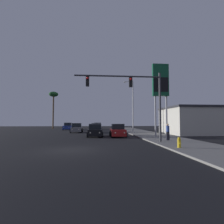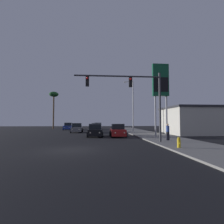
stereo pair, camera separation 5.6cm
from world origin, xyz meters
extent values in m
plane|color=black|center=(0.00, 0.00, 0.00)|extent=(120.00, 120.00, 0.00)
cube|color=gray|center=(9.50, 10.00, 0.06)|extent=(5.00, 60.00, 0.12)
cube|color=beige|center=(18.00, 13.97, 2.00)|extent=(10.00, 8.00, 4.00)
cube|color=#2D2D33|center=(18.00, 13.97, 4.15)|extent=(10.30, 8.30, 0.30)
cube|color=tan|center=(1.74, 19.48, 0.58)|extent=(1.91, 4.25, 0.80)
cube|color=black|center=(1.74, 19.63, 1.33)|extent=(1.65, 2.04, 0.70)
cylinder|color=black|center=(0.84, 18.18, 0.32)|extent=(0.24, 0.64, 0.64)
cylinder|color=black|center=(2.64, 18.18, 0.32)|extent=(0.24, 0.64, 0.64)
cylinder|color=black|center=(0.84, 20.78, 0.32)|extent=(0.24, 0.64, 0.64)
cylinder|color=black|center=(2.64, 20.78, 0.32)|extent=(0.24, 0.64, 0.64)
sphere|color=#F2EACC|center=(1.18, 17.36, 0.63)|extent=(0.18, 0.18, 0.18)
sphere|color=#F2EACC|center=(2.30, 17.36, 0.63)|extent=(0.18, 0.18, 0.18)
cube|color=maroon|center=(4.62, 10.34, 0.58)|extent=(1.93, 4.25, 0.80)
cube|color=black|center=(4.62, 10.49, 1.33)|extent=(1.66, 2.05, 0.70)
cylinder|color=black|center=(3.72, 9.03, 0.32)|extent=(0.24, 0.64, 0.64)
cylinder|color=black|center=(5.52, 9.03, 0.32)|extent=(0.24, 0.64, 0.64)
cylinder|color=black|center=(3.72, 11.64, 0.32)|extent=(0.24, 0.64, 0.64)
cylinder|color=black|center=(5.52, 11.64, 0.32)|extent=(0.24, 0.64, 0.64)
sphere|color=#F2EACC|center=(4.06, 8.22, 0.63)|extent=(0.18, 0.18, 0.18)
sphere|color=#F2EACC|center=(5.18, 8.22, 0.63)|extent=(0.18, 0.18, 0.18)
cube|color=navy|center=(-4.98, 29.60, 0.58)|extent=(1.81, 4.21, 0.80)
cube|color=black|center=(-4.98, 29.75, 1.33)|extent=(1.61, 2.00, 0.70)
cylinder|color=black|center=(-5.88, 28.30, 0.32)|extent=(0.24, 0.64, 0.64)
cylinder|color=black|center=(-4.08, 28.30, 0.32)|extent=(0.24, 0.64, 0.64)
cylinder|color=black|center=(-5.88, 30.90, 0.32)|extent=(0.24, 0.64, 0.64)
cylinder|color=black|center=(-4.08, 30.90, 0.32)|extent=(0.24, 0.64, 0.64)
sphere|color=#F2EACC|center=(-5.54, 27.48, 0.63)|extent=(0.18, 0.18, 0.18)
sphere|color=#F2EACC|center=(-4.43, 27.48, 0.63)|extent=(0.18, 0.18, 0.18)
cube|color=black|center=(1.63, 10.74, 0.58)|extent=(1.83, 4.21, 0.80)
cube|color=black|center=(1.63, 10.89, 1.33)|extent=(1.61, 2.01, 0.70)
cylinder|color=black|center=(0.73, 9.43, 0.32)|extent=(0.24, 0.64, 0.64)
cylinder|color=black|center=(2.53, 9.43, 0.32)|extent=(0.24, 0.64, 0.64)
cylinder|color=black|center=(0.73, 12.04, 0.32)|extent=(0.24, 0.64, 0.64)
cylinder|color=black|center=(2.53, 12.04, 0.32)|extent=(0.24, 0.64, 0.64)
sphere|color=#F2EACC|center=(1.07, 8.62, 0.63)|extent=(0.18, 0.18, 0.18)
sphere|color=#F2EACC|center=(2.18, 8.62, 0.63)|extent=(0.18, 0.18, 0.18)
cube|color=#B7B7BC|center=(1.99, 29.76, 0.58)|extent=(1.93, 4.25, 0.80)
cube|color=black|center=(1.99, 29.91, 1.33)|extent=(1.66, 2.05, 0.70)
cylinder|color=black|center=(1.09, 28.45, 0.32)|extent=(0.24, 0.64, 0.64)
cylinder|color=black|center=(2.89, 28.45, 0.32)|extent=(0.24, 0.64, 0.64)
cylinder|color=black|center=(1.09, 31.06, 0.32)|extent=(0.24, 0.64, 0.64)
cylinder|color=black|center=(2.89, 31.06, 0.32)|extent=(0.24, 0.64, 0.64)
sphere|color=#F2EACC|center=(1.44, 27.64, 0.63)|extent=(0.18, 0.18, 0.18)
sphere|color=#F2EACC|center=(2.55, 27.64, 0.63)|extent=(0.18, 0.18, 0.18)
cube|color=slate|center=(-1.80, 19.62, 0.58)|extent=(1.97, 4.27, 0.80)
cube|color=black|center=(-1.80, 19.77, 1.33)|extent=(1.68, 2.06, 0.70)
cylinder|color=black|center=(-2.70, 18.32, 0.32)|extent=(0.24, 0.64, 0.64)
cylinder|color=black|center=(-0.90, 18.32, 0.32)|extent=(0.24, 0.64, 0.64)
cylinder|color=black|center=(-2.70, 20.92, 0.32)|extent=(0.24, 0.64, 0.64)
cylinder|color=black|center=(-0.90, 20.92, 0.32)|extent=(0.24, 0.64, 0.64)
sphere|color=#F2EACC|center=(-2.35, 17.50, 0.63)|extent=(0.18, 0.18, 0.18)
sphere|color=#F2EACC|center=(-1.24, 17.50, 0.63)|extent=(0.18, 0.18, 0.18)
cylinder|color=#38383D|center=(7.79, 3.22, 3.37)|extent=(0.20, 0.20, 6.50)
cylinder|color=#38383D|center=(3.79, 3.22, 6.22)|extent=(7.99, 0.14, 0.14)
cube|color=black|center=(4.99, 3.22, 5.67)|extent=(0.30, 0.24, 0.90)
sphere|color=red|center=(4.99, 3.08, 5.94)|extent=(0.20, 0.20, 0.20)
cube|color=black|center=(1.00, 3.22, 5.67)|extent=(0.30, 0.24, 0.90)
sphere|color=red|center=(1.00, 3.08, 5.94)|extent=(0.20, 0.20, 0.20)
cylinder|color=#99999E|center=(8.13, 17.34, 4.62)|extent=(0.18, 0.18, 9.00)
cylinder|color=#99999E|center=(7.43, 17.34, 8.97)|extent=(1.40, 0.10, 0.10)
ellipsoid|color=silver|center=(6.73, 17.34, 8.92)|extent=(0.50, 0.24, 0.20)
cylinder|color=#99999E|center=(8.98, 8.05, 2.62)|extent=(0.20, 0.20, 5.00)
cylinder|color=#99999E|center=(10.38, 8.05, 2.62)|extent=(0.20, 0.20, 5.00)
cube|color=#0F4C2D|center=(9.68, 8.05, 7.12)|extent=(2.00, 0.40, 4.00)
cube|color=black|center=(9.68, 7.84, 6.52)|extent=(1.80, 0.03, 1.80)
cylinder|color=gold|center=(7.84, -0.38, 0.42)|extent=(0.24, 0.24, 0.60)
sphere|color=gold|center=(7.84, -0.38, 0.78)|extent=(0.20, 0.20, 0.20)
cylinder|color=gold|center=(7.84, -0.55, 0.45)|extent=(0.08, 0.10, 0.08)
cylinder|color=#23232D|center=(8.89, 4.37, 0.54)|extent=(0.16, 0.16, 0.85)
cylinder|color=#23232D|center=(9.07, 4.37, 0.54)|extent=(0.16, 0.16, 0.85)
cylinder|color=#334C99|center=(8.98, 4.37, 1.27)|extent=(0.32, 0.32, 0.60)
sphere|color=tan|center=(8.98, 4.37, 1.68)|extent=(0.22, 0.22, 0.22)
cylinder|color=brown|center=(-9.57, 34.00, 4.32)|extent=(0.36, 0.36, 8.64)
ellipsoid|color=#1E5123|center=(-9.57, 34.00, 9.12)|extent=(2.40, 2.40, 1.32)
camera|label=1|loc=(1.89, -12.70, 2.04)|focal=28.00mm
camera|label=2|loc=(1.94, -12.70, 2.04)|focal=28.00mm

